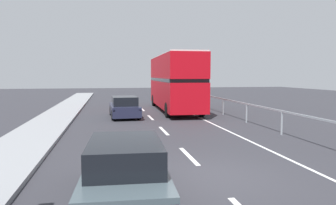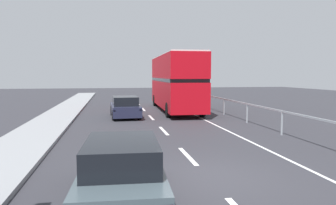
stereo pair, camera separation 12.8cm
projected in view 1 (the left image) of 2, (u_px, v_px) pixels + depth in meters
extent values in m
cube|color=#2F2F35|center=(209.00, 178.00, 8.71)|extent=(75.14, 120.00, 0.10)
cube|color=silver|center=(189.00, 156.00, 10.93)|extent=(0.16, 2.41, 0.01)
cube|color=silver|center=(164.00, 131.00, 15.84)|extent=(0.16, 2.41, 0.01)
cube|color=silver|center=(151.00, 117.00, 20.76)|extent=(0.16, 2.41, 0.01)
cube|color=silver|center=(142.00, 109.00, 25.67)|extent=(0.16, 2.41, 0.01)
cube|color=silver|center=(137.00, 104.00, 30.59)|extent=(0.16, 2.41, 0.01)
cube|color=silver|center=(133.00, 100.00, 35.50)|extent=(0.16, 2.41, 0.01)
cube|color=silver|center=(213.00, 124.00, 18.11)|extent=(0.12, 46.00, 0.01)
cube|color=#8E959C|center=(247.00, 104.00, 18.40)|extent=(0.08, 42.00, 0.08)
cylinder|color=#8E959C|center=(282.00, 123.00, 14.71)|extent=(0.10, 0.10, 1.12)
cylinder|color=#8E959C|center=(247.00, 113.00, 18.45)|extent=(0.10, 0.10, 1.12)
cylinder|color=#8E959C|center=(223.00, 107.00, 22.18)|extent=(0.10, 0.10, 1.12)
cylinder|color=#8E959C|center=(207.00, 102.00, 25.92)|extent=(0.10, 0.10, 1.12)
cylinder|color=#8E959C|center=(194.00, 99.00, 29.66)|extent=(0.10, 0.10, 1.12)
cylinder|color=#8E959C|center=(185.00, 96.00, 33.39)|extent=(0.10, 0.10, 1.12)
cylinder|color=#8E959C|center=(177.00, 94.00, 37.13)|extent=(0.10, 0.10, 1.12)
cube|color=red|center=(174.00, 94.00, 24.66)|extent=(2.84, 11.00, 1.98)
cube|color=black|center=(174.00, 80.00, 24.56)|extent=(2.84, 10.57, 0.24)
cube|color=red|center=(174.00, 67.00, 24.48)|extent=(2.84, 11.00, 1.70)
cube|color=silver|center=(174.00, 56.00, 24.40)|extent=(2.78, 10.78, 0.10)
cube|color=black|center=(164.00, 89.00, 30.01)|extent=(2.28, 0.10, 1.39)
cube|color=yellow|center=(164.00, 64.00, 29.80)|extent=(1.52, 0.08, 0.28)
cylinder|color=black|center=(154.00, 100.00, 28.55)|extent=(0.31, 1.01, 1.00)
cylinder|color=black|center=(179.00, 100.00, 28.92)|extent=(0.31, 1.01, 1.00)
cylinder|color=black|center=(168.00, 110.00, 20.74)|extent=(0.31, 1.01, 1.00)
cylinder|color=black|center=(202.00, 109.00, 21.12)|extent=(0.31, 1.01, 1.00)
cube|color=#435157|center=(125.00, 178.00, 6.98)|extent=(1.95, 4.22, 0.68)
cube|color=black|center=(125.00, 153.00, 6.72)|extent=(1.64, 2.35, 0.57)
cylinder|color=black|center=(95.00, 170.00, 8.24)|extent=(0.23, 0.65, 0.64)
cylinder|color=black|center=(155.00, 168.00, 8.46)|extent=(0.23, 0.65, 0.64)
cube|color=#202239|center=(124.00, 110.00, 20.91)|extent=(1.93, 4.12, 0.65)
cube|color=black|center=(125.00, 101.00, 20.65)|extent=(1.65, 2.28, 0.57)
cube|color=red|center=(114.00, 111.00, 18.78)|extent=(0.16, 0.07, 0.12)
cube|color=red|center=(140.00, 110.00, 19.13)|extent=(0.16, 0.07, 0.12)
cylinder|color=black|center=(111.00, 111.00, 22.03)|extent=(0.22, 0.65, 0.64)
cylinder|color=black|center=(134.00, 110.00, 22.39)|extent=(0.22, 0.65, 0.64)
cylinder|color=black|center=(113.00, 115.00, 19.45)|extent=(0.22, 0.65, 0.64)
cylinder|color=black|center=(139.00, 114.00, 19.82)|extent=(0.22, 0.65, 0.64)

